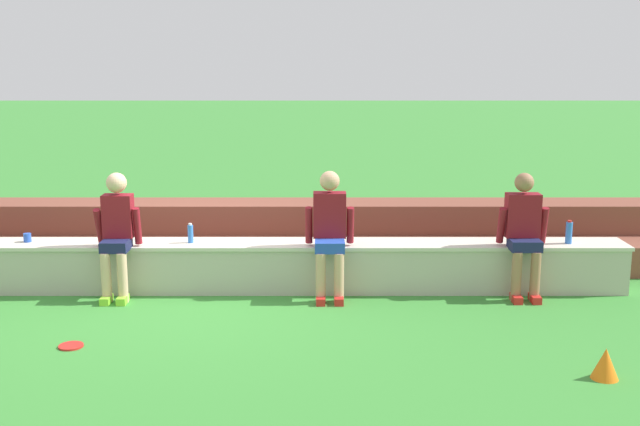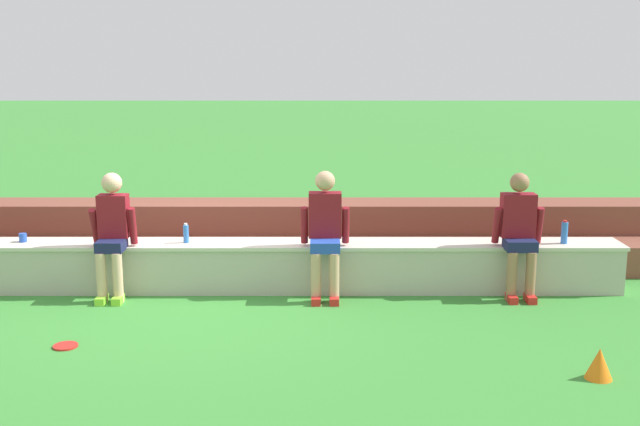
{
  "view_description": "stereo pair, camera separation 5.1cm",
  "coord_description": "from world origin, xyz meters",
  "px_view_note": "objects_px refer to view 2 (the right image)",
  "views": [
    {
      "loc": [
        1.45,
        -8.32,
        2.65
      ],
      "look_at": [
        1.49,
        0.25,
        0.91
      ],
      "focal_mm": 43.12,
      "sensor_mm": 36.0,
      "label": 1
    },
    {
      "loc": [
        1.5,
        -8.32,
        2.65
      ],
      "look_at": [
        1.49,
        0.25,
        0.91
      ],
      "focal_mm": 43.12,
      "sensor_mm": 36.0,
      "label": 2
    }
  ],
  "objects_px": {
    "sports_cone": "(600,364)",
    "frisbee": "(67,346)",
    "plastic_cup_middle": "(24,238)",
    "water_bottle_center_gap": "(187,234)",
    "water_bottle_mid_left": "(565,233)",
    "person_left_of_center": "(326,230)",
    "person_center": "(520,230)",
    "person_far_left": "(113,231)"
  },
  "relations": [
    {
      "from": "person_far_left",
      "to": "frisbee",
      "type": "xyz_separation_m",
      "value": [
        -0.07,
        -1.54,
        -0.75
      ]
    },
    {
      "from": "person_left_of_center",
      "to": "frisbee",
      "type": "bearing_deg",
      "value": -147.55
    },
    {
      "from": "water_bottle_center_gap",
      "to": "water_bottle_mid_left",
      "type": "xyz_separation_m",
      "value": [
        4.32,
        -0.04,
        0.02
      ]
    },
    {
      "from": "person_left_of_center",
      "to": "person_center",
      "type": "bearing_deg",
      "value": 0.48
    },
    {
      "from": "water_bottle_center_gap",
      "to": "person_left_of_center",
      "type": "bearing_deg",
      "value": -8.95
    },
    {
      "from": "person_center",
      "to": "water_bottle_center_gap",
      "type": "relative_size",
      "value": 6.13
    },
    {
      "from": "person_left_of_center",
      "to": "water_bottle_mid_left",
      "type": "height_order",
      "value": "person_left_of_center"
    },
    {
      "from": "person_far_left",
      "to": "water_bottle_mid_left",
      "type": "relative_size",
      "value": 5.19
    },
    {
      "from": "sports_cone",
      "to": "water_bottle_center_gap",
      "type": "bearing_deg",
      "value": 147.02
    },
    {
      "from": "person_far_left",
      "to": "person_center",
      "type": "distance_m",
      "value": 4.52
    },
    {
      "from": "person_left_of_center",
      "to": "plastic_cup_middle",
      "type": "height_order",
      "value": "person_left_of_center"
    },
    {
      "from": "plastic_cup_middle",
      "to": "sports_cone",
      "type": "relative_size",
      "value": 0.37
    },
    {
      "from": "person_center",
      "to": "plastic_cup_middle",
      "type": "distance_m",
      "value": 5.65
    },
    {
      "from": "frisbee",
      "to": "sports_cone",
      "type": "height_order",
      "value": "sports_cone"
    },
    {
      "from": "person_far_left",
      "to": "person_left_of_center",
      "type": "height_order",
      "value": "person_left_of_center"
    },
    {
      "from": "plastic_cup_middle",
      "to": "person_left_of_center",
      "type": "bearing_deg",
      "value": -4.71
    },
    {
      "from": "person_center",
      "to": "water_bottle_mid_left",
      "type": "bearing_deg",
      "value": 19.04
    },
    {
      "from": "plastic_cup_middle",
      "to": "frisbee",
      "type": "xyz_separation_m",
      "value": [
        1.05,
        -1.83,
        -0.6
      ]
    },
    {
      "from": "person_left_of_center",
      "to": "frisbee",
      "type": "xyz_separation_m",
      "value": [
        -2.43,
        -1.55,
        -0.76
      ]
    },
    {
      "from": "person_far_left",
      "to": "person_left_of_center",
      "type": "bearing_deg",
      "value": 0.25
    },
    {
      "from": "sports_cone",
      "to": "person_center",
      "type": "bearing_deg",
      "value": 93.09
    },
    {
      "from": "water_bottle_mid_left",
      "to": "person_center",
      "type": "bearing_deg",
      "value": -160.96
    },
    {
      "from": "person_left_of_center",
      "to": "sports_cone",
      "type": "distance_m",
      "value": 3.28
    },
    {
      "from": "water_bottle_center_gap",
      "to": "water_bottle_mid_left",
      "type": "distance_m",
      "value": 4.32
    },
    {
      "from": "water_bottle_mid_left",
      "to": "plastic_cup_middle",
      "type": "height_order",
      "value": "water_bottle_mid_left"
    },
    {
      "from": "person_far_left",
      "to": "plastic_cup_middle",
      "type": "bearing_deg",
      "value": 165.08
    },
    {
      "from": "plastic_cup_middle",
      "to": "frisbee",
      "type": "relative_size",
      "value": 0.44
    },
    {
      "from": "person_far_left",
      "to": "person_left_of_center",
      "type": "distance_m",
      "value": 2.36
    },
    {
      "from": "plastic_cup_middle",
      "to": "frisbee",
      "type": "distance_m",
      "value": 2.19
    },
    {
      "from": "person_center",
      "to": "frisbee",
      "type": "bearing_deg",
      "value": -161.19
    },
    {
      "from": "frisbee",
      "to": "person_center",
      "type": "bearing_deg",
      "value": 18.81
    },
    {
      "from": "water_bottle_mid_left",
      "to": "frisbee",
      "type": "relative_size",
      "value": 1.18
    },
    {
      "from": "water_bottle_center_gap",
      "to": "sports_cone",
      "type": "height_order",
      "value": "water_bottle_center_gap"
    },
    {
      "from": "person_center",
      "to": "water_bottle_mid_left",
      "type": "xyz_separation_m",
      "value": [
        0.57,
        0.2,
        -0.07
      ]
    },
    {
      "from": "water_bottle_center_gap",
      "to": "sports_cone",
      "type": "bearing_deg",
      "value": -32.98
    },
    {
      "from": "water_bottle_center_gap",
      "to": "sports_cone",
      "type": "distance_m",
      "value": 4.65
    },
    {
      "from": "water_bottle_mid_left",
      "to": "plastic_cup_middle",
      "type": "distance_m",
      "value": 6.21
    },
    {
      "from": "person_far_left",
      "to": "sports_cone",
      "type": "height_order",
      "value": "person_far_left"
    },
    {
      "from": "water_bottle_center_gap",
      "to": "water_bottle_mid_left",
      "type": "height_order",
      "value": "water_bottle_mid_left"
    },
    {
      "from": "sports_cone",
      "to": "frisbee",
      "type": "bearing_deg",
      "value": 171.34
    },
    {
      "from": "person_far_left",
      "to": "water_bottle_mid_left",
      "type": "xyz_separation_m",
      "value": [
        5.09,
        0.23,
        -0.07
      ]
    },
    {
      "from": "person_center",
      "to": "plastic_cup_middle",
      "type": "xyz_separation_m",
      "value": [
        -5.64,
        0.27,
        -0.15
      ]
    }
  ]
}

